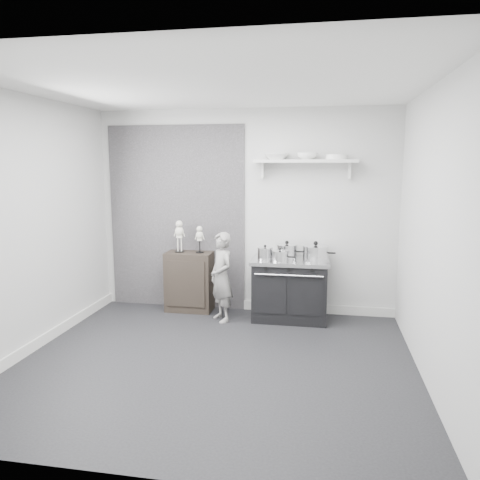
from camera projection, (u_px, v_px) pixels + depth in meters
ground at (215, 362)px, 4.74m from camera, size 4.00×4.00×0.00m
room_shell at (208, 199)px, 4.63m from camera, size 4.02×3.62×2.71m
wall_shelf at (305, 162)px, 5.90m from camera, size 1.30×0.26×0.24m
stove at (290, 289)px, 5.99m from camera, size 0.98×0.62×0.79m
side_cabinet at (190, 281)px, 6.36m from camera, size 0.62×0.36×0.81m
child at (222, 277)px, 5.91m from camera, size 0.47×0.50×1.14m
pot_front_left at (265, 254)px, 5.87m from camera, size 0.28×0.19×0.19m
pot_back_left at (287, 251)px, 6.05m from camera, size 0.37×0.28×0.22m
pot_back_right at (316, 252)px, 5.97m from camera, size 0.42×0.33×0.22m
pot_front_center at (280, 256)px, 5.79m from camera, size 0.29×0.21×0.17m
skeleton_full at (179, 234)px, 6.28m from camera, size 0.14×0.09×0.50m
skeleton_torso at (200, 237)px, 6.24m from camera, size 0.12×0.07×0.41m
bowl_large at (277, 156)px, 5.94m from camera, size 0.32×0.32×0.08m
bowl_small at (307, 156)px, 5.88m from camera, size 0.26×0.26×0.08m
plate_stack at (336, 157)px, 5.82m from camera, size 0.26×0.26×0.06m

